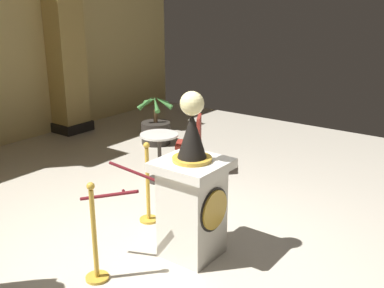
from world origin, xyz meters
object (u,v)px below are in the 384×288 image
at_px(pedestal_clock, 192,195).
at_px(potted_palm_right, 156,129).
at_px(stanchion_far, 95,246).
at_px(cafe_chair_red, 193,139).
at_px(cafe_table, 159,151).
at_px(stanchion_near, 148,194).

distance_m(pedestal_clock, potted_palm_right, 4.18).
xyz_separation_m(stanchion_far, cafe_chair_red, (3.00, 0.99, 0.20)).
bearing_deg(cafe_chair_red, cafe_table, 160.00).
relative_size(stanchion_far, potted_palm_right, 1.07).
distance_m(potted_palm_right, cafe_table, 1.95).
bearing_deg(stanchion_far, stanchion_near, 18.77).
height_order(cafe_table, cafe_chair_red, cafe_chair_red).
xyz_separation_m(pedestal_clock, cafe_table, (1.44, 1.70, -0.23)).
distance_m(pedestal_clock, stanchion_near, 1.04).
bearing_deg(pedestal_clock, cafe_table, 49.81).
bearing_deg(cafe_table, stanchion_far, -153.40).
bearing_deg(stanchion_near, cafe_chair_red, 17.95).
distance_m(pedestal_clock, cafe_table, 2.24).
distance_m(stanchion_near, cafe_chair_red, 1.82).
bearing_deg(pedestal_clock, stanchion_near, 71.75).
height_order(pedestal_clock, potted_palm_right, pedestal_clock).
height_order(stanchion_far, cafe_chair_red, stanchion_far).
bearing_deg(stanchion_far, pedestal_clock, -27.08).
bearing_deg(pedestal_clock, stanchion_far, 152.92).
distance_m(potted_palm_right, cafe_chair_red, 1.77).
height_order(stanchion_near, potted_palm_right, stanchion_near).
bearing_deg(potted_palm_right, stanchion_near, -140.75).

